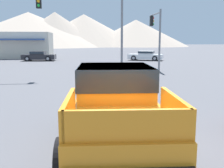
# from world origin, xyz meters

# --- Properties ---
(ground_plane) EXTENTS (320.00, 320.00, 0.00)m
(ground_plane) POSITION_xyz_m (0.00, 0.00, 0.00)
(ground_plane) COLOR #4C4C51
(orange_pickup_truck) EXTENTS (2.55, 4.95, 1.89)m
(orange_pickup_truck) POSITION_xyz_m (-0.39, 0.17, 1.07)
(orange_pickup_truck) COLOR orange
(orange_pickup_truck) RESTS_ON ground_plane
(parked_car_dark) EXTENTS (4.16, 2.17, 1.19)m
(parked_car_dark) POSITION_xyz_m (-6.54, 27.97, 0.61)
(parked_car_dark) COLOR #232328
(parked_car_dark) RESTS_ON ground_plane
(parked_car_white) EXTENTS (4.66, 3.41, 1.20)m
(parked_car_white) POSITION_xyz_m (6.99, 27.09, 0.61)
(parked_car_white) COLOR white
(parked_car_white) RESTS_ON ground_plane
(traffic_light_main) EXTENTS (0.38, 3.15, 5.01)m
(traffic_light_main) POSITION_xyz_m (5.17, 16.38, 3.49)
(traffic_light_main) COLOR slate
(traffic_light_main) RESTS_ON ground_plane
(traffic_light_crosswalk) EXTENTS (3.98, 0.38, 5.82)m
(traffic_light_crosswalk) POSITION_xyz_m (-5.87, 12.40, 4.07)
(traffic_light_crosswalk) COLOR slate
(traffic_light_crosswalk) RESTS_ON ground_plane
(street_lamp_post) EXTENTS (0.90, 0.24, 7.50)m
(street_lamp_post) POSITION_xyz_m (1.30, 10.32, 4.52)
(street_lamp_post) COLOR slate
(street_lamp_post) RESTS_ON ground_plane
(storefront_building) EXTENTS (10.29, 6.84, 3.70)m
(storefront_building) POSITION_xyz_m (-10.85, 34.65, 1.86)
(storefront_building) COLOR beige
(storefront_building) RESTS_ON ground_plane
(distant_mountain_range) EXTENTS (103.52, 69.51, 14.25)m
(distant_mountain_range) POSITION_xyz_m (-8.41, 110.91, 6.91)
(distant_mountain_range) COLOR gray
(distant_mountain_range) RESTS_ON ground_plane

